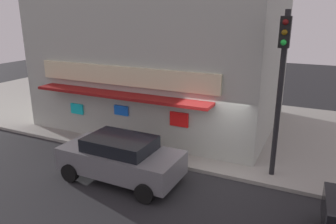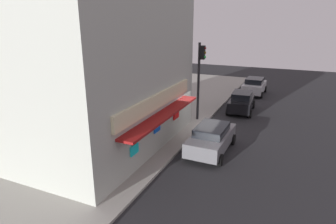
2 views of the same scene
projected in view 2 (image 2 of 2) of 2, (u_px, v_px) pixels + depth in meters
name	position (u px, v px, depth m)	size (l,w,h in m)	color
ground_plane	(198.00, 132.00, 19.58)	(60.92, 60.92, 0.00)	#232326
sidewalk	(131.00, 121.00, 21.58)	(40.61, 10.40, 0.14)	gray
corner_building	(95.00, 68.00, 16.56)	(11.21, 8.70, 8.95)	#ADB2A8
traffic_light	(200.00, 72.00, 20.67)	(0.32, 0.58, 5.60)	black
fire_hydrant	(121.00, 174.00, 13.31)	(0.51, 0.27, 0.76)	#B2B2B7
trash_can	(123.00, 156.00, 14.97)	(0.59, 0.59, 0.78)	#2D2D2D
pedestrian	(173.00, 113.00, 20.05)	(0.53, 0.50, 1.72)	navy
parked_car_silver	(254.00, 86.00, 29.34)	(4.02, 2.19, 1.65)	#B7B7BC
parked_car_black	(242.00, 102.00, 23.76)	(4.06, 2.12, 1.64)	black
parked_car_grey	(211.00, 138.00, 16.51)	(4.30, 2.14, 1.57)	slate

